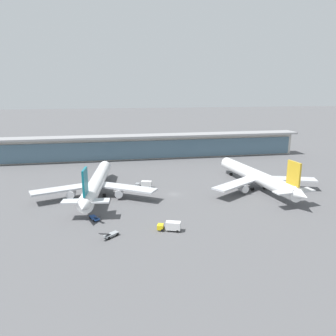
% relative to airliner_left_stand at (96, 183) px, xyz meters
% --- Properties ---
extents(ground_plane, '(1200.00, 1200.00, 0.00)m').
position_rel_airliner_left_stand_xyz_m(ground_plane, '(32.02, -3.51, -5.51)').
color(ground_plane, '#515154').
extents(airliner_left_stand, '(50.17, 65.66, 17.48)m').
position_rel_airliner_left_stand_xyz_m(airliner_left_stand, '(0.00, 0.00, 0.00)').
color(airliner_left_stand, white).
rests_on(airliner_left_stand, ground).
extents(airliner_centre_stand, '(50.11, 65.63, 17.48)m').
position_rel_airliner_left_stand_xyz_m(airliner_centre_stand, '(69.76, -2.94, 0.00)').
color(airliner_centre_stand, white).
rests_on(airliner_centre_stand, ground).
extents(service_truck_near_nose_grey, '(7.65, 4.48, 3.10)m').
position_rel_airliner_left_stand_xyz_m(service_truck_near_nose_grey, '(20.91, 7.82, -3.81)').
color(service_truck_near_nose_grey, gray).
rests_on(service_truck_near_nose_grey, ground).
extents(service_truck_under_wing_blue, '(4.15, 6.72, 2.70)m').
position_rel_airliner_left_stand_xyz_m(service_truck_under_wing_blue, '(-0.15, -25.82, -4.70)').
color(service_truck_under_wing_blue, '#234C9E').
rests_on(service_truck_under_wing_blue, ground).
extents(service_truck_mid_apron_grey, '(6.09, 5.40, 2.70)m').
position_rel_airliner_left_stand_xyz_m(service_truck_mid_apron_grey, '(5.07, -40.03, -4.70)').
color(service_truck_mid_apron_grey, gray).
rests_on(service_truck_mid_apron_grey, ground).
extents(service_truck_by_tail_yellow, '(7.65, 4.58, 3.10)m').
position_rel_airliner_left_stand_xyz_m(service_truck_by_tail_yellow, '(23.67, -39.03, -3.81)').
color(service_truck_by_tail_yellow, yellow).
rests_on(service_truck_by_tail_yellow, ground).
extents(terminal_building, '(193.64, 12.80, 15.20)m').
position_rel_airliner_left_stand_xyz_m(terminal_building, '(32.02, 70.05, 2.36)').
color(terminal_building, beige).
rests_on(terminal_building, ground).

